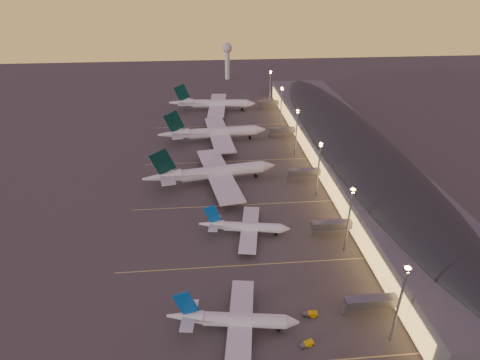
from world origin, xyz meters
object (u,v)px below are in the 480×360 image
airliner_wide_mid (213,133)px  baggage_tug_b (311,314)px  airliner_narrow_north (244,227)px  airliner_wide_near (211,173)px  airliner_wide_far (212,104)px  radar_tower (227,55)px  baggage_tug_a (307,344)px  airliner_narrow_south (233,320)px

airliner_wide_mid → baggage_tug_b: bearing=-84.9°
airliner_narrow_north → airliner_wide_near: airliner_wide_near is taller
airliner_wide_near → airliner_wide_far: bearing=78.3°
radar_tower → baggage_tug_a: bearing=-89.5°
airliner_wide_far → radar_tower: size_ratio=1.91×
airliner_wide_mid → baggage_tug_b: airliner_wide_mid is taller
baggage_tug_a → airliner_wide_far: bearing=75.7°
airliner_narrow_north → airliner_wide_far: 154.10m
airliner_wide_near → baggage_tug_b: (26.86, -86.18, -4.67)m
airliner_narrow_north → airliner_wide_mid: size_ratio=0.55×
airliner_wide_far → airliner_wide_mid: bearing=-86.5°
baggage_tug_b → airliner_narrow_south: bearing=-167.9°
airliner_wide_mid → airliner_wide_far: size_ratio=1.03×
airliner_narrow_south → baggage_tug_b: bearing=15.0°
airliner_wide_near → airliner_wide_mid: size_ratio=0.99×
airliner_narrow_north → airliner_wide_mid: 95.98m
airliner_narrow_north → baggage_tug_a: (11.82, -53.23, -2.71)m
airliner_wide_near → airliner_wide_far: 110.69m
airliner_wide_far → radar_tower: radar_tower is taller
radar_tower → baggage_tug_b: 290.29m
baggage_tug_a → airliner_narrow_north: bearing=82.9°
airliner_narrow_south → airliner_narrow_north: bearing=88.5°
airliner_narrow_north → baggage_tug_b: size_ratio=8.04×
airliner_wide_near → baggage_tug_b: size_ratio=14.57×
airliner_wide_near → airliner_wide_far: size_ratio=1.03×
airliner_narrow_south → baggage_tug_a: 21.30m
airliner_narrow_north → airliner_wide_far: size_ratio=0.57×
airliner_wide_mid → airliner_narrow_south: bearing=-94.4°
airliner_wide_mid → baggage_tug_a: bearing=-86.9°
airliner_wide_near → airliner_wide_mid: airliner_wide_mid is taller
airliner_wide_far → baggage_tug_b: bearing=-78.4°
airliner_wide_near → airliner_wide_far: airliner_wide_near is taller
airliner_wide_near → airliner_wide_mid: (2.47, 52.26, 0.01)m
airliner_wide_mid → airliner_wide_far: 58.38m
airliner_narrow_south → radar_tower: (17.05, 292.19, 18.41)m
airliner_narrow_north → baggage_tug_a: bearing=-67.7°
airliner_wide_near → airliner_narrow_south: bearing=-97.4°
radar_tower → baggage_tug_a: (2.63, -299.77, -21.34)m
airliner_wide_near → baggage_tug_a: size_ratio=15.20×
airliner_narrow_south → airliner_wide_near: bearing=100.6°
airliner_wide_far → baggage_tug_a: bearing=-79.7°
airliner_wide_mid → airliner_wide_far: (1.42, 58.36, -0.16)m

